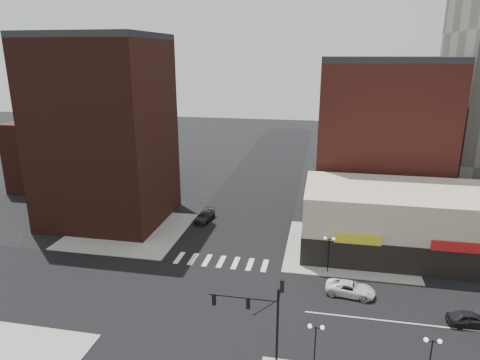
# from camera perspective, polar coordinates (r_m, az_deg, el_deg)

# --- Properties ---
(ground) EXTENTS (240.00, 240.00, 0.00)m
(ground) POSITION_cam_1_polar(r_m,az_deg,el_deg) (43.65, -5.03, -15.69)
(ground) COLOR black
(ground) RESTS_ON ground
(road_ew) EXTENTS (200.00, 14.00, 0.02)m
(road_ew) POSITION_cam_1_polar(r_m,az_deg,el_deg) (43.65, -5.03, -15.68)
(road_ew) COLOR black
(road_ew) RESTS_ON ground
(road_ns) EXTENTS (14.00, 200.00, 0.02)m
(road_ns) POSITION_cam_1_polar(r_m,az_deg,el_deg) (43.65, -5.03, -15.68)
(road_ns) COLOR black
(road_ns) RESTS_ON ground
(sidewalk_nw) EXTENTS (15.00, 15.00, 0.12)m
(sidewalk_nw) POSITION_cam_1_polar(r_m,az_deg,el_deg) (60.50, -14.55, -6.54)
(sidewalk_nw) COLOR gray
(sidewalk_nw) RESTS_ON ground
(sidewalk_ne) EXTENTS (15.00, 15.00, 0.12)m
(sidewalk_ne) POSITION_cam_1_polar(r_m,az_deg,el_deg) (55.10, 14.20, -8.87)
(sidewalk_ne) COLOR gray
(sidewalk_ne) RESTS_ON ground
(building_nw) EXTENTS (16.00, 15.00, 25.00)m
(building_nw) POSITION_cam_1_polar(r_m,az_deg,el_deg) (62.45, -17.55, 5.89)
(building_nw) COLOR #3B1812
(building_nw) RESTS_ON ground
(building_nw_low) EXTENTS (20.00, 18.00, 12.00)m
(building_nw_low) POSITION_cam_1_polar(r_m,az_deg,el_deg) (83.27, -20.04, 3.60)
(building_nw_low) COLOR #3B1812
(building_nw_low) RESTS_ON ground
(building_ne_midrise) EXTENTS (18.00, 15.00, 22.00)m
(building_ne_midrise) POSITION_cam_1_polar(r_m,az_deg,el_deg) (66.50, 18.19, 5.13)
(building_ne_midrise) COLOR maroon
(building_ne_midrise) RESTS_ON ground
(building_ne_row) EXTENTS (24.20, 12.20, 8.00)m
(building_ne_row) POSITION_cam_1_polar(r_m,az_deg,el_deg) (55.11, 21.20, -5.84)
(building_ne_row) COLOR #BBAE95
(building_ne_row) RESTS_ON ground
(traffic_signal) EXTENTS (5.59, 3.09, 7.77)m
(traffic_signal) POSITION_cam_1_polar(r_m,az_deg,el_deg) (33.23, 3.41, -16.87)
(traffic_signal) COLOR black
(traffic_signal) RESTS_ON ground
(street_lamp_se_a) EXTENTS (1.22, 0.32, 4.16)m
(street_lamp_se_a) POSITION_cam_1_polar(r_m,az_deg,el_deg) (33.86, 10.04, -19.86)
(street_lamp_se_a) COLOR black
(street_lamp_se_a) RESTS_ON sidewalk_se
(street_lamp_se_b) EXTENTS (1.22, 0.32, 4.16)m
(street_lamp_se_b) POSITION_cam_1_polar(r_m,az_deg,el_deg) (34.85, 24.16, -20.05)
(street_lamp_se_b) COLOR black
(street_lamp_se_b) RESTS_ON sidewalk_se
(street_lamp_ne) EXTENTS (1.22, 0.32, 4.16)m
(street_lamp_ne) POSITION_cam_1_polar(r_m,az_deg,el_deg) (47.73, 11.78, -8.53)
(street_lamp_ne) COLOR black
(street_lamp_ne) RESTS_ON sidewalk_ne
(white_suv) EXTENTS (5.11, 2.87, 1.35)m
(white_suv) POSITION_cam_1_polar(r_m,az_deg,el_deg) (45.39, 14.50, -13.85)
(white_suv) COLOR silver
(white_suv) RESTS_ON ground
(dark_sedan_east) EXTENTS (4.07, 1.94, 1.34)m
(dark_sedan_east) POSITION_cam_1_polar(r_m,az_deg,el_deg) (44.70, 28.38, -15.99)
(dark_sedan_east) COLOR black
(dark_sedan_east) RESTS_ON ground
(dark_sedan_north) EXTENTS (2.47, 4.81, 1.33)m
(dark_sedan_north) POSITION_cam_1_polar(r_m,az_deg,el_deg) (61.93, -4.72, -4.88)
(dark_sedan_north) COLOR black
(dark_sedan_north) RESTS_ON ground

